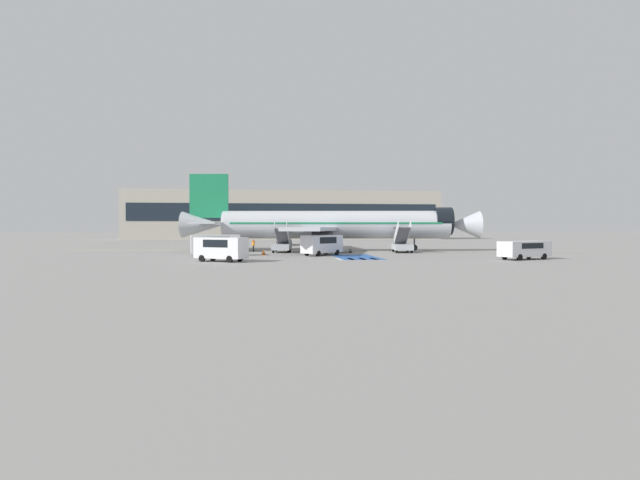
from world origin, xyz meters
name	(u,v)px	position (x,y,z in m)	size (l,w,h in m)	color
ground_plane	(329,250)	(0.00, 0.00, 0.00)	(600.00, 600.00, 0.00)	gray
apron_leadline_yellow	(335,251)	(0.71, -0.93, 0.00)	(0.20, 74.91, 0.01)	gold
apron_stand_patch_blue	(356,257)	(0.71, -15.59, 0.00)	(4.39, 9.74, 0.01)	#2856A8
apron_walkway_bar_0	(339,259)	(-1.69, -18.96, 0.00)	(0.44, 3.60, 0.01)	silver
apron_walkway_bar_1	(351,259)	(-0.49, -18.96, 0.00)	(0.44, 3.60, 0.01)	silver
apron_walkway_bar_2	(363,259)	(0.71, -18.96, 0.00)	(0.44, 3.60, 0.01)	silver
apron_walkway_bar_3	(374,259)	(1.91, -18.96, 0.00)	(0.44, 3.60, 0.01)	silver
airliner	(331,225)	(0.08, -0.84, 3.56)	(40.91, 31.16, 10.56)	#B7BCC4
boarding_stairs_forward	(402,245)	(8.50, -6.53, 1.00)	(2.85, 5.45, 4.09)	#ADB2BA
boarding_stairs_aft	(282,245)	(-6.81, -4.36, 0.98)	(2.85, 5.45, 3.91)	#ADB2BA
fuel_tanker	(284,235)	(-5.24, 21.63, 1.79)	(2.99, 10.08, 3.53)	#38383D
service_van_0	(322,243)	(-2.59, -12.09, 1.38)	(5.21, 4.96, 2.32)	silver
service_van_1	(221,247)	(-13.33, -21.05, 1.35)	(5.19, 4.08, 2.28)	silver
service_van_2	(215,243)	(-14.65, -11.61, 1.41)	(5.60, 2.93, 2.37)	silver
service_van_3	(524,248)	(16.56, -21.79, 1.12)	(5.76, 3.65, 1.84)	silver
baggage_cart	(342,251)	(0.72, -6.19, 0.26)	(2.74, 1.76, 0.87)	gray
ground_crew_0	(253,245)	(-10.47, -2.81, 0.95)	(0.38, 0.49, 1.66)	#2D2D33
ground_crew_1	(316,245)	(-2.74, -7.03, 1.03)	(0.30, 0.46, 1.78)	black
ground_crew_2	(323,245)	(-1.65, -5.52, 1.00)	(0.47, 0.32, 1.74)	black
traffic_cone_0	(264,252)	(-9.24, -9.96, 0.31)	(0.56, 0.56, 0.62)	orange
terminal_building	(285,215)	(-2.66, 65.14, 6.41)	(82.46, 12.10, 12.82)	#B2AD9E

